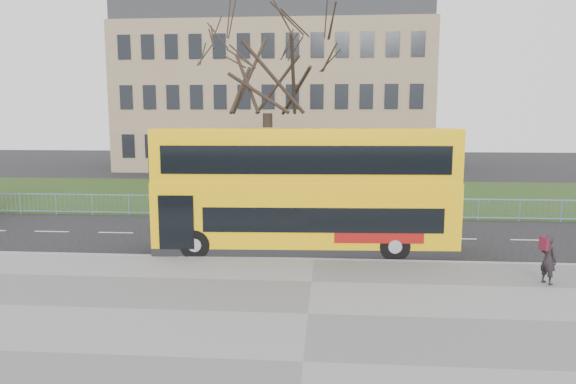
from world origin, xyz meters
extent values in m
plane|color=black|center=(0.00, 0.00, 0.00)|extent=(120.00, 120.00, 0.00)
cube|color=slate|center=(0.00, -6.75, 0.06)|extent=(80.00, 10.50, 0.12)
cube|color=gray|center=(0.00, -1.55, 0.07)|extent=(80.00, 0.20, 0.14)
cube|color=#1C3212|center=(0.00, 14.30, 0.04)|extent=(80.00, 15.40, 0.08)
cube|color=#887256|center=(-5.00, 35.00, 7.00)|extent=(30.00, 15.00, 14.00)
cube|color=#F4B80A|center=(-0.40, -0.11, 1.42)|extent=(11.23, 3.16, 2.07)
cube|color=#F4B80A|center=(-0.40, -0.11, 2.63)|extent=(11.23, 3.16, 0.36)
cube|color=#F4B80A|center=(-0.40, -0.11, 3.73)|extent=(11.17, 3.10, 1.85)
cube|color=black|center=(0.30, -1.42, 1.50)|extent=(8.57, 0.43, 0.90)
cube|color=black|center=(-0.34, -1.42, 3.64)|extent=(10.22, 0.51, 1.01)
cylinder|color=black|center=(-4.31, -1.49, 0.55)|extent=(1.11, 0.35, 1.10)
cylinder|color=black|center=(2.88, -1.16, 0.55)|extent=(1.11, 0.35, 1.10)
imported|color=black|center=(7.13, -3.76, 0.87)|extent=(0.56, 0.65, 1.50)
camera|label=1|loc=(0.47, -19.33, 5.10)|focal=32.00mm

